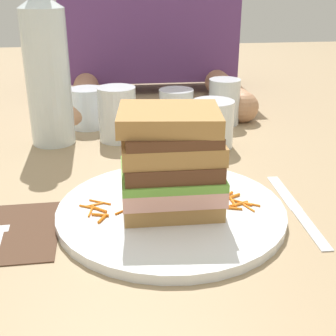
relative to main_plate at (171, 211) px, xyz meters
The scene contains 27 objects.
ground_plane 0.02m from the main_plate, 117.92° to the left, with size 3.00×3.00×0.00m, color #9E8460.
main_plate is the anchor object (origin of this frame).
sandwich 0.07m from the main_plate, 120.72° to the left, with size 0.13×0.11×0.13m.
carrot_shred_0 0.09m from the main_plate, 165.40° to the right, with size 0.00×0.00×0.02m, color orange.
carrot_shred_1 0.09m from the main_plate, behind, with size 0.00×0.00×0.02m, color orange.
carrot_shred_2 0.09m from the main_plate, 166.11° to the left, with size 0.00×0.00×0.03m, color orange.
carrot_shred_3 0.10m from the main_plate, behind, with size 0.00×0.00×0.02m, color orange.
carrot_shred_4 0.06m from the main_plate, behind, with size 0.00×0.00×0.02m, color orange.
carrot_shred_5 0.10m from the main_plate, behind, with size 0.00×0.00×0.02m, color orange.
carrot_shred_6 0.09m from the main_plate, behind, with size 0.00×0.00×0.02m, color orange.
carrot_shred_7 0.10m from the main_plate, behind, with size 0.00×0.00×0.03m, color orange.
carrot_shred_8 0.08m from the main_plate, ahead, with size 0.00×0.00×0.02m, color orange.
carrot_shred_9 0.07m from the main_plate, ahead, with size 0.00×0.00×0.02m, color orange.
carrot_shred_10 0.09m from the main_plate, ahead, with size 0.00×0.00×0.03m, color orange.
carrot_shred_11 0.10m from the main_plate, ahead, with size 0.00×0.00×0.03m, color orange.
carrot_shred_12 0.09m from the main_plate, ahead, with size 0.00×0.00×0.03m, color orange.
carrot_shred_13 0.08m from the main_plate, 12.34° to the right, with size 0.00×0.00×0.02m, color orange.
carrot_shred_14 0.10m from the main_plate, ahead, with size 0.00×0.00×0.02m, color orange.
carrot_shred_15 0.08m from the main_plate, 12.16° to the left, with size 0.00×0.00×0.03m, color orange.
carrot_shred_16 0.09m from the main_plate, ahead, with size 0.00×0.00×0.02m, color orange.
knife 0.16m from the main_plate, ahead, with size 0.02×0.20×0.00m.
juice_glass 0.26m from the main_plate, 66.36° to the left, with size 0.07×0.07×0.08m.
water_bottle 0.37m from the main_plate, 120.31° to the left, with size 0.08×0.08×0.29m.
empty_tumbler_0 0.30m from the main_plate, 101.10° to the left, with size 0.07×0.07×0.10m, color silver.
empty_tumbler_1 0.36m from the main_plate, 80.75° to the left, with size 0.07×0.07×0.08m, color silver.
empty_tumbler_2 0.40m from the main_plate, 66.98° to the left, with size 0.06×0.06×0.09m, color silver.
empty_tumbler_3 0.40m from the main_plate, 106.79° to the left, with size 0.07×0.07×0.08m, color silver.
Camera 1 is at (-0.06, -0.51, 0.28)m, focal length 48.61 mm.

